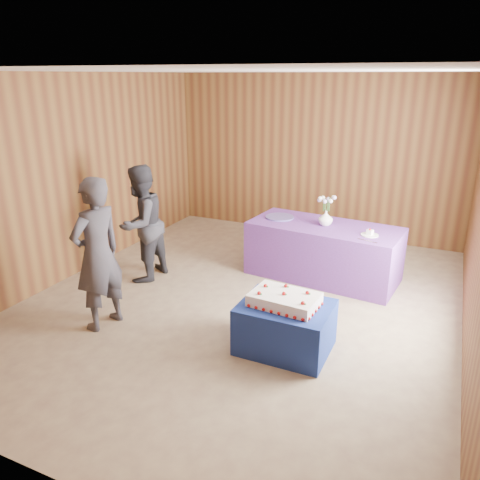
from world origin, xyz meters
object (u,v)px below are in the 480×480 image
Objects in this scene: cake_table at (285,327)px; vase at (326,218)px; sheet_cake at (284,299)px; serving_table at (323,251)px; guest_left at (97,255)px; guest_right at (141,224)px.

cake_table is 2.04m from vase.
serving_table is at bearing 98.07° from sheet_cake.
guest_left is at bearing -123.12° from serving_table.
guest_right reaches higher than vase.
guest_right reaches higher than cake_table.
cake_table is at bearing 22.14° from sheet_cake.
guest_left is (-1.99, -0.37, 0.29)m from sheet_cake.
serving_table is 0.47m from vase.
sheet_cake is 0.46× the size of guest_right.
serving_table is 10.08× the size of vase.
guest_right is at bearing -148.57° from serving_table.
vase reaches higher than cake_table.
cake_table is at bearing 110.87° from guest_left.
sheet_cake is at bearing -80.70° from serving_table.
cake_table is 0.57× the size of guest_right.
vase is at bearing 84.82° from serving_table.
cake_table is 2.13m from guest_left.
guest_left reaches higher than vase.
vase is at bearing 151.31° from guest_left.
guest_left is 1.30m from guest_right.
guest_left is at bearing -164.79° from sheet_cake.
guest_right is (-0.34, 1.26, -0.06)m from guest_left.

